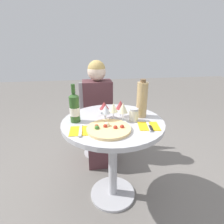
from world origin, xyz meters
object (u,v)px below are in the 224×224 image
(chair_behind_diner, at_px, (98,120))
(seated_diner, at_px, (98,116))
(wine_bottle, at_px, (75,108))
(tall_carafe, at_px, (142,100))
(pizza_large, at_px, (109,129))
(dining_table, at_px, (113,138))

(chair_behind_diner, relative_size, seated_diner, 0.76)
(wine_bottle, relative_size, tall_carafe, 0.95)
(pizza_large, bearing_deg, chair_behind_diner, 90.71)
(wine_bottle, bearing_deg, pizza_large, -38.62)
(seated_diner, height_order, pizza_large, seated_diner)
(chair_behind_diner, relative_size, tall_carafe, 2.85)
(chair_behind_diner, height_order, wine_bottle, wine_bottle)
(pizza_large, bearing_deg, dining_table, 70.67)
(pizza_large, distance_m, tall_carafe, 0.40)
(pizza_large, relative_size, wine_bottle, 1.06)
(dining_table, xyz_separation_m, tall_carafe, (0.25, 0.05, 0.31))
(seated_diner, relative_size, tall_carafe, 3.76)
(seated_diner, xyz_separation_m, tall_carafe, (0.32, -0.60, 0.37))
(chair_behind_diner, xyz_separation_m, pizza_large, (0.01, -0.96, 0.36))
(seated_diner, height_order, wine_bottle, seated_diner)
(wine_bottle, bearing_deg, dining_table, -5.09)
(tall_carafe, bearing_deg, wine_bottle, -177.50)
(seated_diner, bearing_deg, dining_table, 96.08)
(dining_table, relative_size, chair_behind_diner, 0.91)
(pizza_large, relative_size, tall_carafe, 1.01)
(seated_diner, bearing_deg, tall_carafe, 117.94)
(dining_table, distance_m, pizza_large, 0.25)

